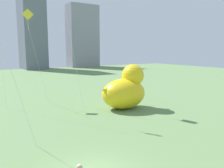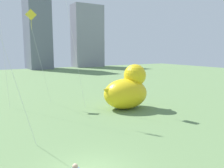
% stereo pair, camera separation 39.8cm
% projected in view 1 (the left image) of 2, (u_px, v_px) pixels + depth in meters
% --- Properties ---
extents(giant_inflatable_duck, '(5.65, 3.63, 4.69)m').
position_uv_depth(giant_inflatable_duck, '(125.00, 90.00, 24.36)').
color(giant_inflatable_duck, yellow).
rests_on(giant_inflatable_duck, ground).
extents(kite_yellow, '(2.45, 1.90, 10.80)m').
position_uv_depth(kite_yellow, '(28.00, 18.00, 25.85)').
color(kite_yellow, silver).
rests_on(kite_yellow, ground).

